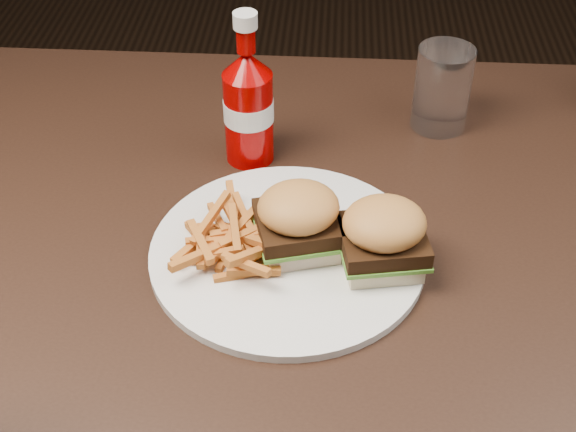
# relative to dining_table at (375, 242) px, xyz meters

# --- Properties ---
(dining_table) EXTENTS (1.20, 0.80, 0.04)m
(dining_table) POSITION_rel_dining_table_xyz_m (0.00, 0.00, 0.00)
(dining_table) COLOR black
(dining_table) RESTS_ON ground
(plate) EXTENTS (0.31, 0.31, 0.01)m
(plate) POSITION_rel_dining_table_xyz_m (-0.10, -0.05, 0.03)
(plate) COLOR white
(plate) RESTS_ON dining_table
(sandwich_half_a) EXTENTS (0.10, 0.09, 0.02)m
(sandwich_half_a) POSITION_rel_dining_table_xyz_m (-0.09, -0.05, 0.04)
(sandwich_half_a) COLOR beige
(sandwich_half_a) RESTS_ON plate
(sandwich_half_b) EXTENTS (0.09, 0.09, 0.02)m
(sandwich_half_b) POSITION_rel_dining_table_xyz_m (0.00, -0.07, 0.04)
(sandwich_half_b) COLOR beige
(sandwich_half_b) RESTS_ON plate
(fries_pile) EXTENTS (0.13, 0.13, 0.05)m
(fries_pile) POSITION_rel_dining_table_xyz_m (-0.16, -0.06, 0.05)
(fries_pile) COLOR #C26920
(fries_pile) RESTS_ON plate
(ketchup_bottle) EXTENTS (0.07, 0.07, 0.12)m
(ketchup_bottle) POSITION_rel_dining_table_xyz_m (-0.16, 0.13, 0.08)
(ketchup_bottle) COLOR #900000
(ketchup_bottle) RESTS_ON dining_table
(tumbler) EXTENTS (0.08, 0.08, 0.12)m
(tumbler) POSITION_rel_dining_table_xyz_m (0.09, 0.22, 0.08)
(tumbler) COLOR white
(tumbler) RESTS_ON dining_table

